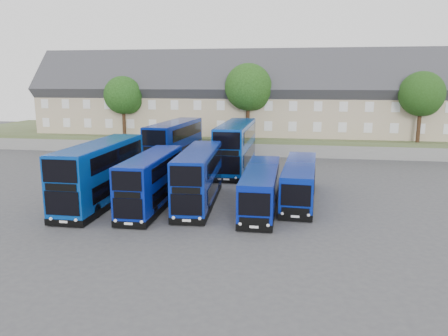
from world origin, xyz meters
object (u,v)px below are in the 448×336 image
Objects in this scene: dd_front_mid at (151,182)px; tree_east at (423,96)px; tree_mid at (249,89)px; coach_east_a at (261,189)px; dd_front_left at (101,174)px; tree_west at (124,97)px.

tree_east is at bearing 43.72° from dd_front_mid.
tree_mid is at bearing 178.57° from tree_east.
coach_east_a is (7.85, 1.15, -0.46)m from dd_front_mid.
tree_east reaches higher than dd_front_mid.
dd_front_left is at bearing -177.19° from coach_east_a.
tree_west reaches higher than dd_front_mid.
dd_front_left is 25.17m from tree_west.
tree_west is 16.04m from tree_mid.
dd_front_mid is 25.78m from tree_mid.
tree_mid is (8.65, 24.08, 5.83)m from dd_front_left.
tree_west is at bearing 129.98° from coach_east_a.
tree_mid is (4.52, 24.62, 6.17)m from dd_front_mid.
dd_front_left is at bearing -72.68° from tree_west.
dd_front_mid is 1.20× the size of tree_east.
tree_mid reaches higher than dd_front_mid.
dd_front_mid is 34.83m from tree_east.
dd_front_mid is (4.13, -0.54, -0.34)m from dd_front_left.
coach_east_a is 30.54m from tree_west.
tree_mid is 1.12× the size of tree_east.
tree_mid reaches higher than dd_front_left.
tree_east is (28.64, 23.58, 5.15)m from dd_front_left.
dd_front_mid is at bearing -171.78° from coach_east_a.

